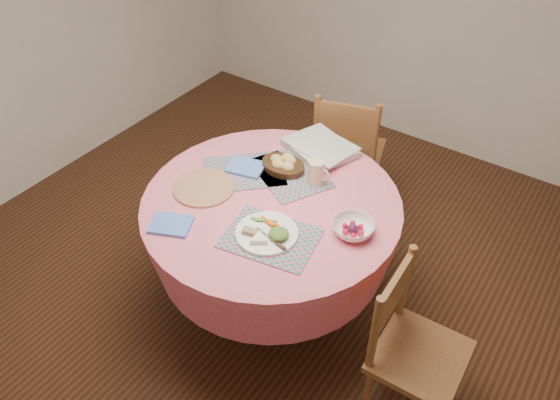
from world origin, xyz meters
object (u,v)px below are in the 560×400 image
Objects in this scene: chair_back at (347,152)px; latte_mug at (317,172)px; dining_table at (272,231)px; dinner_plate at (267,233)px; wicker_trivet at (204,188)px; chair_right at (411,346)px; bread_bowl at (283,164)px; fruit_bowl at (353,228)px.

latte_mug is (0.18, -0.67, 0.35)m from chair_back.
chair_back is 0.78m from latte_mug.
dining_table is at bearing 77.39° from chair_back.
dinner_plate is (0.20, -1.12, 0.30)m from chair_back.
wicker_trivet is at bearing -161.19° from dining_table.
chair_right is at bearing -9.88° from dining_table.
chair_right is 6.70× the size of latte_mug.
bread_bowl is 0.94× the size of fruit_bowl.
fruit_bowl is at bearing 37.91° from dinner_plate.
wicker_trivet is 0.42m from bread_bowl.
dinner_plate and fruit_bowl have the same top height.
chair_right is 0.91m from latte_mug.
chair_right is 3.41× the size of fruit_bowl.
dining_table is 1.37× the size of chair_back.
wicker_trivet is 1.30× the size of bread_bowl.
chair_back is at bearing 38.53° from chair_right.
bread_bowl is (-0.09, 0.24, 0.23)m from dining_table.
bread_bowl is (-0.92, 0.38, 0.35)m from chair_right.
dining_table is at bearing 18.81° from wicker_trivet.
chair_back reaches higher than latte_mug.
bread_bowl is at bearing 111.24° from dining_table.
latte_mug reaches higher than dining_table.
chair_right is at bearing -22.55° from fruit_bowl.
wicker_trivet is 0.55m from latte_mug.
bread_bowl is at bearing 65.37° from chair_right.
fruit_bowl is (0.42, 0.02, 0.22)m from dining_table.
chair_right is 0.93× the size of chair_back.
chair_back is 3.02× the size of wicker_trivet.
dinner_plate is 1.21× the size of bread_bowl.
latte_mug is at bearing 39.08° from wicker_trivet.
wicker_trivet is (-0.32, -0.11, 0.20)m from dining_table.
chair_right is 3.02× the size of dinner_plate.
dining_table is 4.13× the size of wicker_trivet.
fruit_bowl is at bearing 3.34° from dining_table.
wicker_trivet reaches higher than dining_table.
latte_mug reaches higher than fruit_bowl.
dining_table is 4.46× the size of dinner_plate.
chair_right is at bearing -27.62° from latte_mug.
bread_bowl is at bearing 71.27° from chair_back.
chair_right is 1.20m from wicker_trivet.
fruit_bowl is (0.75, 0.13, 0.02)m from wicker_trivet.
latte_mug is at bearing 92.89° from dinner_plate.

